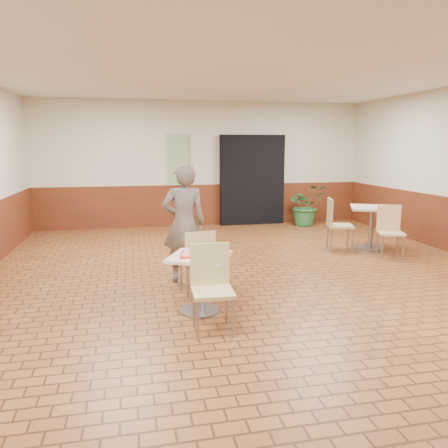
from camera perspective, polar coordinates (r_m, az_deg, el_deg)
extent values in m
cube|color=brown|center=(6.13, 5.12, -8.25)|extent=(8.00, 10.00, 0.01)
cube|color=white|center=(5.91, 5.60, 20.54)|extent=(8.00, 10.00, 0.01)
cube|color=beige|center=(10.70, -2.73, 7.84)|extent=(8.00, 0.01, 3.00)
cube|color=#552310|center=(10.77, -2.67, 2.51)|extent=(8.00, 0.04, 1.00)
cube|color=black|center=(10.87, 3.68, 5.75)|extent=(1.60, 0.22, 2.20)
cube|color=gray|center=(10.55, -5.93, 8.31)|extent=(0.50, 0.03, 1.20)
cube|color=beige|center=(5.07, -3.25, -4.31)|extent=(0.65, 0.65, 0.04)
cylinder|color=gray|center=(5.16, -3.21, -7.98)|extent=(0.07, 0.07, 0.65)
cylinder|color=gray|center=(5.27, -3.18, -11.20)|extent=(0.47, 0.47, 0.03)
cube|color=#CABB79|center=(4.59, -1.48, -8.90)|extent=(0.44, 0.44, 0.04)
cube|color=#CABB79|center=(4.69, -1.84, -5.25)|extent=(0.42, 0.04, 0.46)
cylinder|color=gray|center=(4.48, -3.45, -12.50)|extent=(0.03, 0.03, 0.41)
cylinder|color=gray|center=(4.53, 1.20, -12.21)|extent=(0.03, 0.03, 0.41)
cylinder|color=gray|center=(4.81, -3.96, -10.86)|extent=(0.03, 0.03, 0.41)
cylinder|color=gray|center=(4.86, 0.35, -10.62)|extent=(0.03, 0.03, 0.41)
cube|color=tan|center=(5.77, -3.58, -5.15)|extent=(0.45, 0.45, 0.04)
cube|color=tan|center=(5.54, -3.07, -3.24)|extent=(0.40, 0.08, 0.44)
cylinder|color=gray|center=(6.03, -2.46, -6.56)|extent=(0.03, 0.03, 0.39)
cylinder|color=gray|center=(5.94, -5.63, -6.86)|extent=(0.03, 0.03, 0.39)
cylinder|color=gray|center=(5.72, -1.40, -7.49)|extent=(0.03, 0.03, 0.39)
cylinder|color=gray|center=(5.63, -4.73, -7.83)|extent=(0.03, 0.03, 0.39)
imported|color=#60554A|center=(6.22, -5.23, 0.08)|extent=(0.62, 0.41, 1.69)
cube|color=red|center=(5.06, -3.26, -3.98)|extent=(0.42, 0.33, 0.02)
cube|color=#E18585|center=(5.06, -3.26, -3.84)|extent=(0.37, 0.28, 0.00)
torus|color=gold|center=(5.12, -4.11, -3.46)|extent=(0.11, 0.11, 0.03)
ellipsoid|color=gold|center=(5.03, -2.13, -3.64)|extent=(0.17, 0.12, 0.04)
cube|color=white|center=(5.03, -2.13, -3.38)|extent=(0.15, 0.10, 0.01)
ellipsoid|color=gold|center=(5.00, -2.80, -3.83)|extent=(0.04, 0.03, 0.02)
cylinder|color=white|center=(5.13, -2.05, -3.16)|extent=(0.06, 0.06, 0.08)
cylinder|color=blue|center=(5.12, -2.05, -3.11)|extent=(0.06, 0.06, 0.02)
cube|color=#BDAF98|center=(8.68, 18.81, 2.01)|extent=(0.76, 0.76, 0.04)
cylinder|color=gray|center=(8.74, 18.66, -0.60)|extent=(0.08, 0.08, 0.76)
cylinder|color=gray|center=(8.81, 18.52, -2.93)|extent=(0.55, 0.55, 0.03)
cube|color=tan|center=(8.43, 14.95, -0.24)|extent=(0.55, 0.55, 0.04)
cube|color=tan|center=(8.35, 13.67, 1.58)|extent=(0.15, 0.44, 0.49)
cylinder|color=gray|center=(8.34, 16.43, -2.11)|extent=(0.03, 0.03, 0.44)
cylinder|color=gray|center=(8.70, 15.86, -1.58)|extent=(0.03, 0.03, 0.44)
cylinder|color=gray|center=(8.26, 13.83, -2.11)|extent=(0.03, 0.03, 0.44)
cylinder|color=gray|center=(8.63, 13.37, -1.57)|extent=(0.03, 0.03, 0.44)
cube|color=#E1BD87|center=(8.20, 20.96, -1.11)|extent=(0.52, 0.52, 0.04)
cube|color=#E1BD87|center=(8.34, 20.72, 0.80)|extent=(0.40, 0.15, 0.45)
cylinder|color=gray|center=(8.03, 19.99, -2.89)|extent=(0.03, 0.03, 0.40)
cylinder|color=gray|center=(8.13, 22.40, -2.89)|extent=(0.03, 0.03, 0.40)
cylinder|color=gray|center=(8.37, 19.37, -2.35)|extent=(0.03, 0.03, 0.40)
cylinder|color=gray|center=(8.46, 21.69, -2.36)|extent=(0.03, 0.03, 0.40)
imported|color=#286531|center=(10.88, 10.63, 2.44)|extent=(1.02, 0.92, 1.01)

